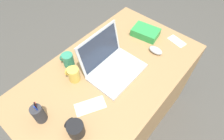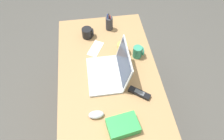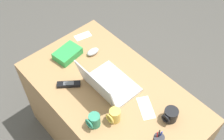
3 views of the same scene
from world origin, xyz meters
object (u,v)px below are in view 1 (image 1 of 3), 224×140
object	(u,v)px
coffee_mug_spare	(73,74)
cordless_phone	(110,40)
coffee_mug_tall	(75,129)
laptop	(112,65)
computer_mouse	(156,50)
pen_holder	(39,114)
snack_bag	(146,32)
coffee_mug_white	(68,60)

from	to	relation	value
coffee_mug_spare	cordless_phone	size ratio (longest dim) A/B	0.63
coffee_mug_tall	laptop	bearing A→B (deg)	17.15
computer_mouse	coffee_mug_tall	xyz separation A→B (m)	(-0.75, -0.00, 0.02)
pen_holder	cordless_phone	bearing A→B (deg)	9.48
laptop	cordless_phone	xyz separation A→B (m)	(0.19, 0.18, -0.04)
cordless_phone	snack_bag	size ratio (longest dim) A/B	0.79
coffee_mug_tall	coffee_mug_white	bearing A→B (deg)	53.53
coffee_mug_spare	laptop	bearing A→B (deg)	-31.14
coffee_mug_white	cordless_phone	world-z (taller)	coffee_mug_white
pen_holder	snack_bag	bearing A→B (deg)	-2.40
computer_mouse	cordless_phone	world-z (taller)	computer_mouse
coffee_mug_spare	coffee_mug_tall	bearing A→B (deg)	-130.41
coffee_mug_tall	cordless_phone	xyz separation A→B (m)	(0.63, 0.31, -0.03)
pen_holder	computer_mouse	bearing A→B (deg)	-13.36
pen_holder	coffee_mug_spare	bearing A→B (deg)	12.37
computer_mouse	coffee_mug_white	distance (m)	0.60
laptop	pen_holder	world-z (taller)	laptop
snack_bag	coffee_mug_spare	bearing A→B (deg)	170.62
laptop	coffee_mug_spare	distance (m)	0.25
computer_mouse	coffee_mug_tall	size ratio (longest dim) A/B	1.01
laptop	coffee_mug_tall	xyz separation A→B (m)	(-0.43, -0.13, -0.00)
pen_holder	snack_bag	world-z (taller)	pen_holder
coffee_mug_white	snack_bag	distance (m)	0.61
computer_mouse	cordless_phone	bearing A→B (deg)	111.93
coffee_mug_spare	snack_bag	world-z (taller)	coffee_mug_spare
computer_mouse	coffee_mug_spare	world-z (taller)	coffee_mug_spare
coffee_mug_spare	pen_holder	distance (m)	0.30
coffee_mug_tall	computer_mouse	bearing A→B (deg)	0.09
coffee_mug_white	cordless_phone	size ratio (longest dim) A/B	0.64
laptop	coffee_mug_white	xyz separation A→B (m)	(-0.16, 0.24, 0.00)
cordless_phone	pen_holder	bearing A→B (deg)	-170.52
computer_mouse	coffee_mug_spare	xyz separation A→B (m)	(-0.53, 0.26, 0.03)
computer_mouse	coffee_mug_white	size ratio (longest dim) A/B	1.04
coffee_mug_spare	computer_mouse	bearing A→B (deg)	-26.31
coffee_mug_tall	snack_bag	xyz separation A→B (m)	(0.85, 0.16, -0.01)
coffee_mug_white	coffee_mug_tall	distance (m)	0.47
coffee_mug_spare	pen_holder	size ratio (longest dim) A/B	0.55
pen_holder	snack_bag	size ratio (longest dim) A/B	0.91
laptop	computer_mouse	xyz separation A→B (m)	(0.31, -0.13, -0.03)
coffee_mug_white	coffee_mug_spare	xyz separation A→B (m)	(-0.06, -0.11, -0.00)
laptop	snack_bag	size ratio (longest dim) A/B	1.82
cordless_phone	coffee_mug_spare	bearing A→B (deg)	-172.68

